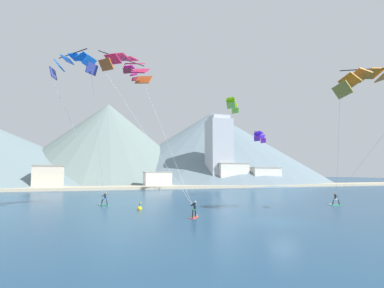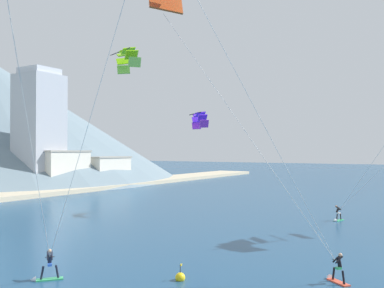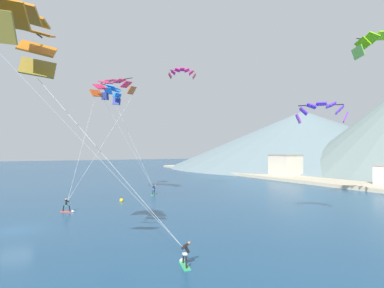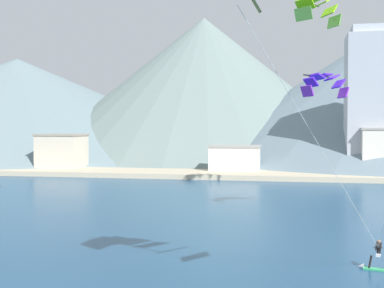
# 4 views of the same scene
# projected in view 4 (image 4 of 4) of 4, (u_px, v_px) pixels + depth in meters

# --- Properties ---
(kitesurfer_mid_center) EXTENTS (1.79, 0.80, 1.61)m
(kitesurfer_mid_center) POSITION_uv_depth(u_px,v_px,m) (374.00, 261.00, 27.95)
(kitesurfer_mid_center) COLOR #33B266
(kitesurfer_mid_center) RESTS_ON ground
(parafoil_kite_distant_high_outer) EXTENTS (4.79, 6.02, 2.88)m
(parafoil_kite_distant_high_outer) POSITION_uv_depth(u_px,v_px,m) (317.00, 7.00, 53.29)
(parafoil_kite_distant_high_outer) COLOR #5FA440
(parafoil_kite_distant_low_drift) EXTENTS (3.99, 3.93, 1.94)m
(parafoil_kite_distant_low_drift) POSITION_uv_depth(u_px,v_px,m) (325.00, 83.00, 42.96)
(parafoil_kite_distant_low_drift) COLOR purple
(shoreline_strip) EXTENTS (180.00, 10.00, 0.70)m
(shoreline_strip) POSITION_uv_depth(u_px,v_px,m) (224.00, 174.00, 77.96)
(shoreline_strip) COLOR beige
(shoreline_strip) RESTS_ON ground
(shore_building_harbour_front) EXTENTS (7.07, 6.15, 6.14)m
(shore_building_harbour_front) POSITION_uv_depth(u_px,v_px,m) (62.00, 153.00, 86.47)
(shore_building_harbour_front) COLOR beige
(shore_building_harbour_front) RESTS_ON ground
(shore_building_quay_east) EXTENTS (7.68, 5.05, 4.49)m
(shore_building_quay_east) POSITION_uv_depth(u_px,v_px,m) (235.00, 160.00, 81.20)
(shore_building_quay_east) COLOR silver
(shore_building_quay_east) RESTS_ON ground
(highrise_tower) EXTENTS (7.00, 7.00, 22.08)m
(highrise_tower) POSITION_uv_depth(u_px,v_px,m) (370.00, 103.00, 79.22)
(highrise_tower) COLOR #A8ADB7
(highrise_tower) RESTS_ON ground
(mountain_peak_west_ridge) EXTENTS (81.03, 81.03, 32.76)m
(mountain_peak_west_ridge) POSITION_uv_depth(u_px,v_px,m) (204.00, 88.00, 125.87)
(mountain_peak_west_ridge) COLOR slate
(mountain_peak_west_ridge) RESTS_ON ground
(mountain_peak_east_shoulder) EXTENTS (116.22, 116.22, 24.43)m
(mountain_peak_east_shoulder) POSITION_uv_depth(u_px,v_px,m) (18.00, 107.00, 136.19)
(mountain_peak_east_shoulder) COLOR slate
(mountain_peak_east_shoulder) RESTS_ON ground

